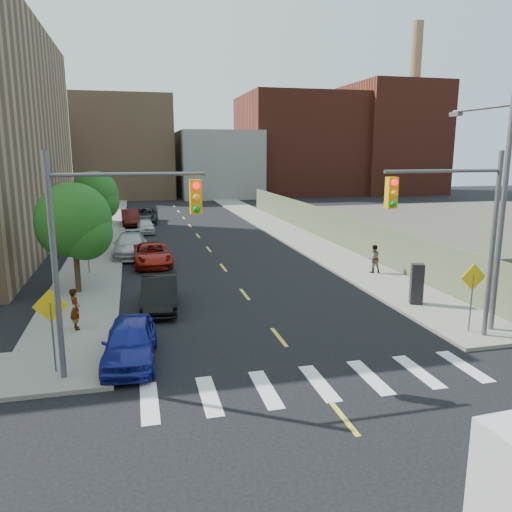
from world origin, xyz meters
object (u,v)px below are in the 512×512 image
payphone (417,284)px  pedestrian_west (75,309)px  pedestrian_east (374,259)px  parked_car_red (152,254)px  parked_car_grey (144,215)px  parked_car_black (160,293)px  parked_car_silver (130,245)px  parked_car_white (146,226)px  parked_car_blue (130,342)px  parked_car_maroon (130,218)px

payphone → pedestrian_west: (-14.71, 0.19, -0.11)m
pedestrian_east → parked_car_red: bearing=-23.2°
pedestrian_west → pedestrian_east: (15.58, 5.75, -0.01)m
parked_car_grey → payphone: (11.36, -30.64, 0.30)m
parked_car_black → parked_car_grey: bearing=94.9°
parked_car_black → parked_car_silver: size_ratio=0.84×
parked_car_white → payphone: 26.88m
parked_car_black → parked_car_white: bearing=94.9°
pedestrian_west → payphone: bearing=-107.4°
parked_car_grey → payphone: size_ratio=3.02×
parked_car_blue → parked_car_red: (1.30, 14.76, -0.04)m
parked_car_red → payphone: 16.21m
parked_car_white → payphone: size_ratio=1.96×
pedestrian_west → pedestrian_east: bearing=-86.4°
payphone → pedestrian_west: payphone is taller
parked_car_blue → parked_car_white: 27.59m
parked_car_black → parked_car_maroon: bearing=97.7°
parked_car_blue → parked_car_grey: parked_car_grey is taller
parked_car_white → payphone: (11.36, -24.36, 0.46)m
parked_car_blue → pedestrian_west: pedestrian_west is taller
parked_car_blue → parked_car_silver: 17.81m
parked_car_white → pedestrian_east: pedestrian_east is taller
parked_car_silver → parked_car_grey: parked_car_grey is taller
parked_car_blue → parked_car_maroon: 32.52m
parked_car_maroon → payphone: bearing=-69.3°
parked_car_black → parked_car_silver: bearing=101.1°
pedestrian_east → parked_car_grey: bearing=-62.1°
parked_car_maroon → pedestrian_west: 29.20m
payphone → parked_car_red: bearing=155.1°
parked_car_blue → parked_car_black: bearing=81.3°
pedestrian_east → parked_car_silver: bearing=-31.1°
parked_car_maroon → parked_car_silver: bearing=-92.7°
parked_car_blue → parked_car_red: size_ratio=0.86×
parked_car_blue → pedestrian_east: 16.33m
parked_car_white → pedestrian_west: (-3.35, -24.17, 0.35)m
pedestrian_west → parked_car_blue: bearing=-165.4°
parked_car_red → parked_car_white: bearing=87.4°
parked_car_white → parked_car_black: bearing=-91.4°
parked_car_black → parked_car_grey: 28.13m
parked_car_red → pedestrian_west: bearing=-109.0°
parked_car_silver → pedestrian_west: (-2.05, -14.42, 0.20)m
parked_car_maroon → parked_car_grey: parked_car_grey is taller
parked_car_blue → parked_car_silver: (0.00, 17.81, 0.05)m
payphone → pedestrian_east: payphone is taller
parked_car_blue → parked_car_white: size_ratio=1.16×
parked_car_red → payphone: bearing=-48.1°
parked_car_grey → pedestrian_east: (12.23, -24.70, 0.18)m
parked_car_silver → parked_car_maroon: bearing=93.0°
parked_car_black → parked_car_maroon: (-1.30, 26.81, 0.03)m
parked_car_maroon → pedestrian_west: size_ratio=2.84×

